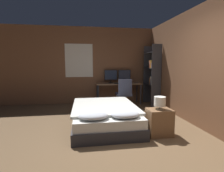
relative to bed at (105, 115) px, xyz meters
name	(u,v)px	position (x,y,z in m)	size (l,w,h in m)	color
ground_plane	(131,148)	(0.30, -1.20, -0.23)	(20.00, 20.00, 0.00)	brown
wall_back	(105,66)	(0.29, 2.45, 1.12)	(12.00, 0.08, 2.70)	brown
wall_side_right	(183,66)	(2.08, 0.30, 1.12)	(0.06, 12.00, 2.70)	brown
bed	(105,115)	(0.00, 0.00, 0.00)	(1.45, 2.09, 0.53)	#2D2D33
nightstand	(159,122)	(1.00, -0.74, 0.03)	(0.47, 0.37, 0.53)	brown
bedside_lamp	(160,102)	(1.00, -0.74, 0.45)	(0.22, 0.22, 0.25)	gray
desk	(119,86)	(0.74, 2.10, 0.42)	(1.59, 0.57, 0.74)	#846042
monitor_left	(111,76)	(0.49, 2.28, 0.77)	(0.45, 0.16, 0.46)	black
monitor_right	(124,75)	(1.00, 2.28, 0.77)	(0.45, 0.16, 0.46)	black
keyboard	(120,83)	(0.74, 1.92, 0.52)	(0.36, 0.13, 0.02)	black
computer_mouse	(127,83)	(1.01, 1.92, 0.53)	(0.07, 0.05, 0.04)	black
office_chair	(124,97)	(0.77, 1.37, 0.16)	(0.52, 0.52, 0.95)	black
bookshelf	(153,73)	(1.86, 1.75, 0.89)	(0.33, 0.79, 2.04)	#333338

